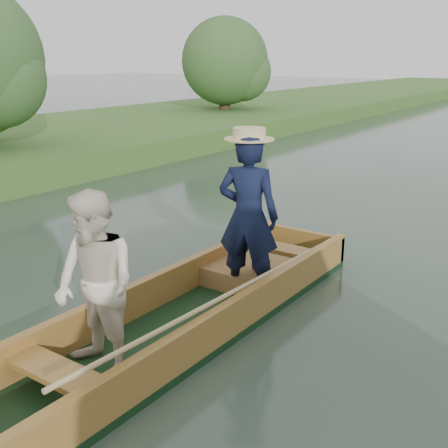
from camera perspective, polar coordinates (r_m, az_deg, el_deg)
The scene contains 3 objects.
ground at distance 5.75m, azimuth -3.52°, elevation -10.53°, with size 120.00×120.00×0.00m, color #283D30.
trees_far at distance 15.24m, azimuth 11.90°, elevation 15.68°, with size 22.74×14.34×4.27m.
punt at distance 5.47m, azimuth -3.79°, elevation -5.26°, with size 1.14×5.00×1.91m.
Camera 1 is at (3.23, -3.96, 2.64)m, focal length 45.00 mm.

